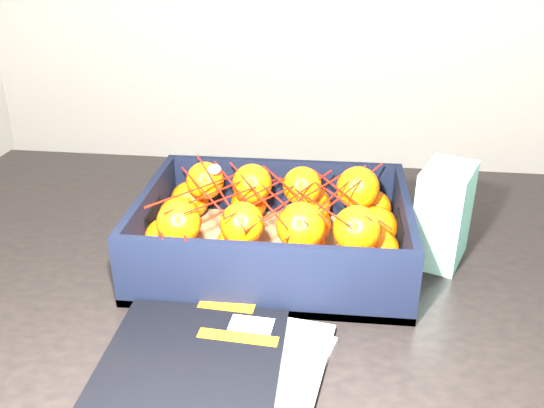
# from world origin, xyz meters

# --- Properties ---
(table) EXTENTS (1.21, 0.82, 0.75)m
(table) POSITION_xyz_m (-0.15, -0.34, 0.65)
(table) COLOR black
(table) RESTS_ON ground
(magazine_stack) EXTENTS (0.28, 0.35, 0.02)m
(magazine_stack) POSITION_xyz_m (-0.13, -0.65, 0.76)
(magazine_stack) COLOR silver
(magazine_stack) RESTS_ON table
(produce_crate) EXTENTS (0.40, 0.30, 0.11)m
(produce_crate) POSITION_xyz_m (-0.09, -0.35, 0.78)
(produce_crate) COLOR olive
(produce_crate) RESTS_ON table
(clementine_heap) EXTENTS (0.39, 0.28, 0.12)m
(clementine_heap) POSITION_xyz_m (-0.09, -0.35, 0.81)
(clementine_heap) COLOR #F95905
(clementine_heap) RESTS_ON produce_crate
(mesh_net) EXTENTS (0.33, 0.27, 0.10)m
(mesh_net) POSITION_xyz_m (-0.09, -0.36, 0.86)
(mesh_net) COLOR red
(mesh_net) RESTS_ON clementine_heap
(retail_carton) EXTENTS (0.10, 0.12, 0.15)m
(retail_carton) POSITION_xyz_m (0.17, -0.32, 0.83)
(retail_carton) COLOR white
(retail_carton) RESTS_ON table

